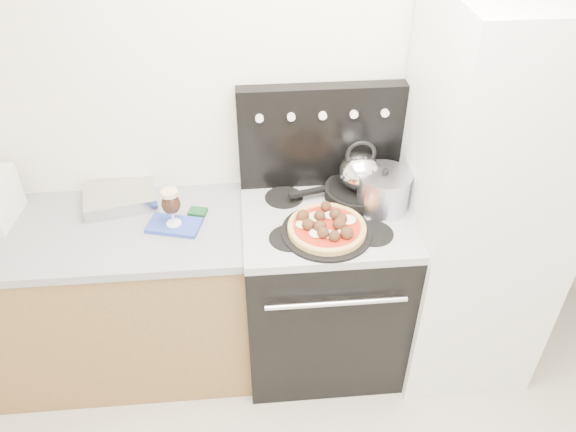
{
  "coord_description": "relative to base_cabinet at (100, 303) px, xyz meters",
  "views": [
    {
      "loc": [
        -0.27,
        -0.81,
        2.45
      ],
      "look_at": [
        -0.11,
        1.05,
        1.02
      ],
      "focal_mm": 35.0,
      "sensor_mm": 36.0,
      "label": 1
    }
  ],
  "objects": [
    {
      "name": "beer_glass",
      "position": [
        0.42,
        -0.03,
        0.58
      ],
      "size": [
        0.1,
        0.1,
        0.18
      ],
      "primitive_type": null,
      "rotation": [
        0.0,
        0.0,
        -0.18
      ],
      "color": "black",
      "rests_on": "oven_mitt"
    },
    {
      "name": "tea_kettle",
      "position": [
        1.27,
        0.1,
        0.65
      ],
      "size": [
        0.22,
        0.22,
        0.21
      ],
      "primitive_type": null,
      "rotation": [
        0.0,
        0.0,
        -0.19
      ],
      "color": "white",
      "rests_on": "skillet"
    },
    {
      "name": "stove_body",
      "position": [
        1.1,
        -0.02,
        0.01
      ],
      "size": [
        0.76,
        0.65,
        0.88
      ],
      "primitive_type": "cube",
      "color": "black",
      "rests_on": "ground"
    },
    {
      "name": "fridge",
      "position": [
        1.8,
        -0.05,
        0.52
      ],
      "size": [
        0.64,
        0.68,
        1.9
      ],
      "primitive_type": "cube",
      "color": "silver",
      "rests_on": "ground"
    },
    {
      "name": "foil_sheet",
      "position": [
        0.16,
        0.18,
        0.5
      ],
      "size": [
        0.36,
        0.3,
        0.06
      ],
      "primitive_type": "cube",
      "rotation": [
        0.0,
        0.0,
        0.2
      ],
      "color": "silver",
      "rests_on": "countertop"
    },
    {
      "name": "cooktop",
      "position": [
        1.1,
        -0.02,
        0.47
      ],
      "size": [
        0.76,
        0.65,
        0.04
      ],
      "primitive_type": "cube",
      "color": "#ADADB2",
      "rests_on": "stove_body"
    },
    {
      "name": "room_shell",
      "position": [
        1.02,
        -0.91,
        0.82
      ],
      "size": [
        3.52,
        3.01,
        2.52
      ],
      "color": "#B9B3A6",
      "rests_on": "ground"
    },
    {
      "name": "pizza",
      "position": [
        1.09,
        -0.15,
        0.53
      ],
      "size": [
        0.43,
        0.43,
        0.05
      ],
      "primitive_type": null,
      "rotation": [
        0.0,
        0.0,
        0.34
      ],
      "color": "#E6AD72",
      "rests_on": "pizza_pan"
    },
    {
      "name": "oven_mitt",
      "position": [
        0.42,
        -0.03,
        0.48
      ],
      "size": [
        0.26,
        0.19,
        0.02
      ],
      "primitive_type": "cube",
      "rotation": [
        0.0,
        0.0,
        -0.27
      ],
      "color": "#2B43AF",
      "rests_on": "countertop"
    },
    {
      "name": "base_cabinet",
      "position": [
        0.0,
        0.0,
        0.0
      ],
      "size": [
        1.45,
        0.6,
        0.86
      ],
      "primitive_type": "cube",
      "color": "brown",
      "rests_on": "ground"
    },
    {
      "name": "backguard",
      "position": [
        1.1,
        0.25,
        0.74
      ],
      "size": [
        0.76,
        0.08,
        0.5
      ],
      "primitive_type": "cube",
      "color": "black",
      "rests_on": "cooktop"
    },
    {
      "name": "stock_pot",
      "position": [
        1.36,
        0.02,
        0.58
      ],
      "size": [
        0.27,
        0.27,
        0.17
      ],
      "primitive_type": "cylinder",
      "rotation": [
        0.0,
        0.0,
        0.18
      ],
      "color": "#B7B5C7",
      "rests_on": "cooktop"
    },
    {
      "name": "skillet",
      "position": [
        1.27,
        0.1,
        0.52
      ],
      "size": [
        0.37,
        0.37,
        0.05
      ],
      "primitive_type": "cylinder",
      "rotation": [
        0.0,
        0.0,
        0.25
      ],
      "color": "black",
      "rests_on": "cooktop"
    },
    {
      "name": "pizza_pan",
      "position": [
        1.09,
        -0.15,
        0.5
      ],
      "size": [
        0.41,
        0.41,
        0.01
      ],
      "primitive_type": "cylinder",
      "rotation": [
        0.0,
        0.0,
        -0.03
      ],
      "color": "black",
      "rests_on": "cooktop"
    },
    {
      "name": "countertop",
      "position": [
        0.0,
        0.0,
        0.45
      ],
      "size": [
        1.48,
        0.63,
        0.04
      ],
      "primitive_type": "cube",
      "color": "gray",
      "rests_on": "base_cabinet"
    }
  ]
}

